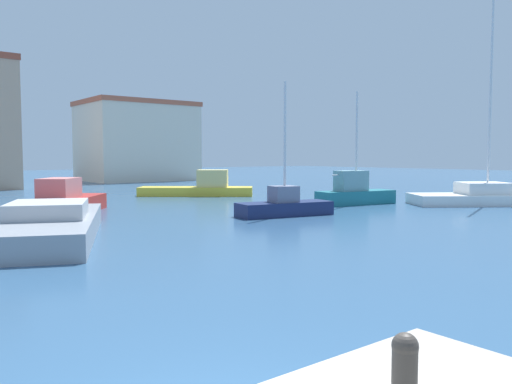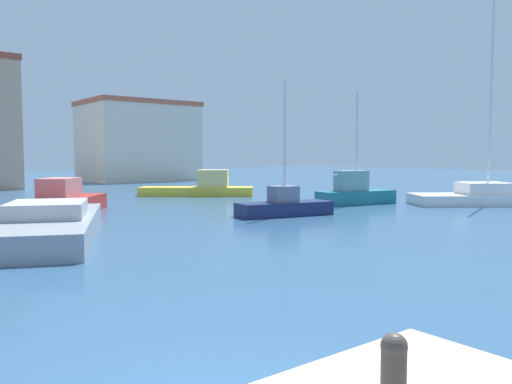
% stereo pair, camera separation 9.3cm
% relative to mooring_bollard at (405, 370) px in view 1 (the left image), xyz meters
% --- Properties ---
extents(water, '(160.00, 160.00, 0.00)m').
position_rel_mooring_bollard_xyz_m(water, '(14.55, 21.60, -1.21)').
color(water, '#2D5175').
rests_on(water, ground).
extents(mooring_bollard, '(0.20, 0.20, 0.61)m').
position_rel_mooring_bollard_xyz_m(mooring_bollard, '(0.00, 0.00, 0.00)').
color(mooring_bollard, '#38332D').
rests_on(mooring_bollard, pier_quay).
extents(sailboat_navy_distant_north, '(4.69, 2.27, 6.12)m').
position_rel_mooring_bollard_xyz_m(sailboat_navy_distant_north, '(12.53, 15.56, -0.73)').
color(sailboat_navy_distant_north, '#19234C').
rests_on(sailboat_navy_distant_north, water).
extents(sailboat_teal_outer_mooring, '(4.90, 2.21, 6.35)m').
position_rel_mooring_bollard_xyz_m(sailboat_teal_outer_mooring, '(19.32, 17.27, -0.52)').
color(sailboat_teal_outer_mooring, '#1E707A').
rests_on(sailboat_teal_outer_mooring, water).
extents(motorboat_red_far_right, '(5.77, 6.43, 1.73)m').
position_rel_mooring_bollard_xyz_m(motorboat_red_far_right, '(4.62, 22.35, -0.65)').
color(motorboat_red_far_right, '#B22823').
rests_on(motorboat_red_far_right, water).
extents(motorboat_grey_distant_east, '(6.19, 9.22, 1.27)m').
position_rel_mooring_bollard_xyz_m(motorboat_grey_distant_east, '(2.00, 15.33, -0.74)').
color(motorboat_grey_distant_east, gray).
rests_on(motorboat_grey_distant_east, water).
extents(motorboat_yellow_far_left, '(7.36, 6.43, 1.79)m').
position_rel_mooring_bollard_xyz_m(motorboat_yellow_far_left, '(15.89, 28.14, -0.65)').
color(motorboat_yellow_far_left, gold).
rests_on(motorboat_yellow_far_left, water).
extents(sailboat_white_behind_lamppost, '(8.50, 7.19, 13.07)m').
position_rel_mooring_bollard_xyz_m(sailboat_white_behind_lamppost, '(25.12, 12.60, -0.72)').
color(sailboat_white_behind_lamppost, white).
rests_on(sailboat_white_behind_lamppost, water).
extents(harbor_office, '(11.60, 9.07, 8.71)m').
position_rel_mooring_bollard_xyz_m(harbor_office, '(22.15, 51.42, 3.15)').
color(harbor_office, beige).
rests_on(harbor_office, ground).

